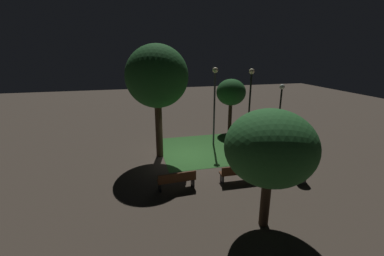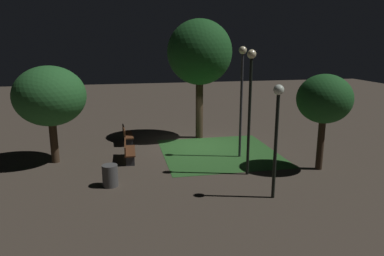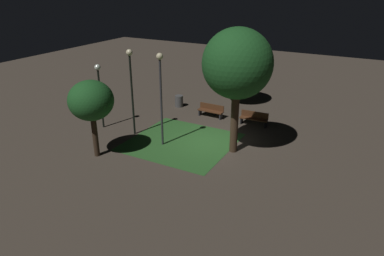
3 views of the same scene
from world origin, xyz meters
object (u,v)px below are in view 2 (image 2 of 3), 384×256
(tree_near_wall, at_px, (324,100))
(bench_path_side, at_px, (128,150))
(lamp_post_near_wall, at_px, (250,93))
(lamp_post_path_center, at_px, (277,121))
(tree_left_canopy, at_px, (50,96))
(trash_bin, at_px, (110,176))
(bench_lawn_edge, at_px, (127,134))
(tree_back_right, at_px, (200,53))
(lamp_post_plaza_west, at_px, (242,85))

(tree_near_wall, bearing_deg, bench_path_side, -109.33)
(lamp_post_near_wall, distance_m, lamp_post_path_center, 2.49)
(tree_left_canopy, xyz_separation_m, trash_bin, (3.42, 2.54, -2.65))
(bench_lawn_edge, xyz_separation_m, bench_path_side, (3.09, -0.00, 0.00))
(tree_back_right, bearing_deg, lamp_post_path_center, 5.23)
(bench_path_side, relative_size, lamp_post_plaza_west, 0.35)
(tree_near_wall, xyz_separation_m, lamp_post_path_center, (2.39, -3.20, -0.27))
(tree_left_canopy, bearing_deg, tree_back_right, 111.48)
(trash_bin, bearing_deg, lamp_post_path_center, 68.63)
(trash_bin, bearing_deg, lamp_post_near_wall, 91.64)
(bench_lawn_edge, bearing_deg, tree_back_right, 93.78)
(tree_left_canopy, bearing_deg, bench_lawn_edge, 128.76)
(lamp_post_plaza_west, bearing_deg, lamp_post_near_wall, -10.93)
(bench_path_side, bearing_deg, tree_left_canopy, -97.16)
(tree_back_right, height_order, trash_bin, tree_back_right)
(lamp_post_path_center, bearing_deg, bench_path_side, -136.69)
(tree_left_canopy, bearing_deg, tree_near_wall, 74.07)
(tree_left_canopy, distance_m, tree_back_right, 8.24)
(tree_left_canopy, bearing_deg, trash_bin, 36.61)
(lamp_post_plaza_west, relative_size, trash_bin, 6.14)
(lamp_post_plaza_west, bearing_deg, tree_near_wall, 50.50)
(tree_near_wall, relative_size, trash_bin, 4.86)
(lamp_post_near_wall, height_order, trash_bin, lamp_post_near_wall)
(tree_left_canopy, relative_size, tree_back_right, 0.67)
(lamp_post_plaza_west, xyz_separation_m, trash_bin, (2.49, -6.08, -3.07))
(tree_left_canopy, bearing_deg, lamp_post_plaza_west, 83.85)
(tree_left_canopy, xyz_separation_m, lamp_post_plaza_west, (0.93, 8.63, 0.42))
(lamp_post_near_wall, bearing_deg, tree_back_right, -173.66)
(lamp_post_path_center, bearing_deg, lamp_post_plaza_west, 175.75)
(bench_path_side, bearing_deg, tree_back_right, 128.96)
(tree_back_right, bearing_deg, tree_left_canopy, -68.52)
(lamp_post_plaza_west, bearing_deg, bench_lawn_edge, -124.19)
(tree_left_canopy, relative_size, lamp_post_near_wall, 0.86)
(bench_path_side, height_order, trash_bin, bench_path_side)
(bench_lawn_edge, relative_size, trash_bin, 2.13)
(tree_near_wall, height_order, trash_bin, tree_near_wall)
(tree_near_wall, relative_size, lamp_post_plaza_west, 0.79)
(tree_near_wall, distance_m, lamp_post_near_wall, 3.32)
(bench_lawn_edge, relative_size, tree_left_canopy, 0.41)
(tree_left_canopy, bearing_deg, bench_path_side, 82.84)
(tree_left_canopy, xyz_separation_m, lamp_post_near_wall, (3.26, 8.18, 0.37))
(tree_back_right, height_order, lamp_post_plaza_west, tree_back_right)
(lamp_post_plaza_west, bearing_deg, tree_back_right, -163.60)
(lamp_post_plaza_west, bearing_deg, trash_bin, -67.71)
(lamp_post_near_wall, height_order, lamp_post_plaza_west, lamp_post_plaza_west)
(tree_near_wall, distance_m, lamp_post_plaza_west, 3.71)
(tree_left_canopy, relative_size, trash_bin, 5.19)
(bench_lawn_edge, relative_size, lamp_post_path_center, 0.45)
(trash_bin, bearing_deg, bench_path_side, 165.38)
(bench_lawn_edge, relative_size, bench_path_side, 1.00)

